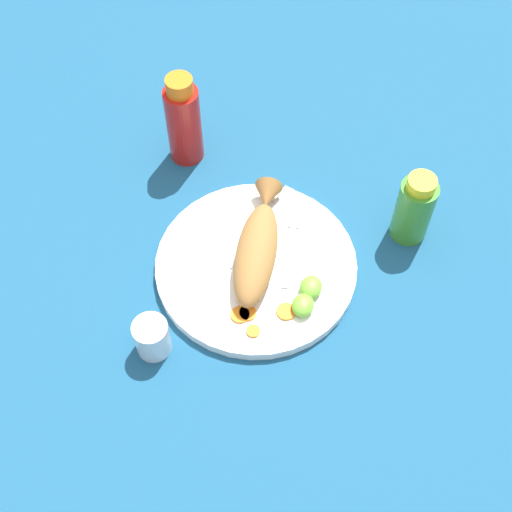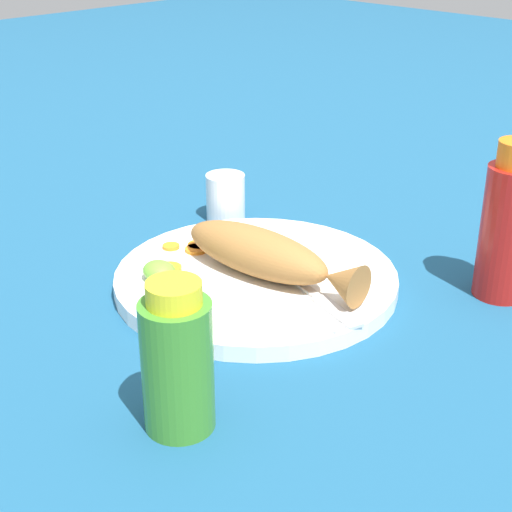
{
  "view_description": "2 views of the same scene",
  "coord_description": "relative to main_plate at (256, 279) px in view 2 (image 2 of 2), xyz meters",
  "views": [
    {
      "loc": [
        0.58,
        0.15,
        0.96
      ],
      "look_at": [
        0.0,
        0.0,
        0.04
      ],
      "focal_mm": 50.0,
      "sensor_mm": 36.0,
      "label": 1
    },
    {
      "loc": [
        -0.55,
        0.56,
        0.41
      ],
      "look_at": [
        0.0,
        0.0,
        0.04
      ],
      "focal_mm": 55.0,
      "sensor_mm": 36.0,
      "label": 2
    }
  ],
  "objects": [
    {
      "name": "ground_plane",
      "position": [
        0.0,
        0.0,
        -0.01
      ],
      "size": [
        4.0,
        4.0,
        0.0
      ],
      "primitive_type": "plane",
      "color": "navy"
    },
    {
      "name": "main_plate",
      "position": [
        0.0,
        0.0,
        0.0
      ],
      "size": [
        0.32,
        0.32,
        0.02
      ],
      "primitive_type": "cylinder",
      "color": "white",
      "rests_on": "ground_plane"
    },
    {
      "name": "fried_fish",
      "position": [
        -0.01,
        -0.0,
        0.03
      ],
      "size": [
        0.23,
        0.08,
        0.05
      ],
      "rotation": [
        0.0,
        0.0,
        0.09
      ],
      "color": "#996633",
      "rests_on": "main_plate"
    },
    {
      "name": "fork_near",
      "position": [
        -0.08,
        -0.0,
        0.01
      ],
      "size": [
        0.18,
        0.07,
        0.0
      ],
      "rotation": [
        0.0,
        0.0,
        9.14
      ],
      "color": "silver",
      "rests_on": "main_plate"
    },
    {
      "name": "fork_far",
      "position": [
        -0.07,
        0.04,
        0.01
      ],
      "size": [
        0.19,
        0.03,
        0.0
      ],
      "rotation": [
        0.0,
        0.0,
        9.53
      ],
      "color": "silver",
      "rests_on": "main_plate"
    },
    {
      "name": "carrot_slice_near",
      "position": [
        0.1,
        0.0,
        0.01
      ],
      "size": [
        0.03,
        0.03,
        0.0
      ],
      "primitive_type": "cylinder",
      "color": "orange",
      "rests_on": "main_plate"
    },
    {
      "name": "carrot_slice_mid",
      "position": [
        0.09,
        0.01,
        0.01
      ],
      "size": [
        0.03,
        0.03,
        0.0
      ],
      "primitive_type": "cylinder",
      "color": "orange",
      "rests_on": "main_plate"
    },
    {
      "name": "carrot_slice_far",
      "position": [
        0.12,
        0.03,
        0.01
      ],
      "size": [
        0.02,
        0.02,
        0.0
      ],
      "primitive_type": "cylinder",
      "color": "orange",
      "rests_on": "main_plate"
    },
    {
      "name": "carrot_slice_extra",
      "position": [
        0.07,
        0.07,
        0.01
      ],
      "size": [
        0.03,
        0.03,
        0.0
      ],
      "primitive_type": "cylinder",
      "color": "orange",
      "rests_on": "main_plate"
    },
    {
      "name": "lime_wedge_main",
      "position": [
        0.06,
        0.09,
        0.02
      ],
      "size": [
        0.04,
        0.03,
        0.02
      ],
      "primitive_type": "ellipsoid",
      "color": "#6BB233",
      "rests_on": "main_plate"
    },
    {
      "name": "lime_wedge_side",
      "position": [
        0.03,
        0.09,
        0.02
      ],
      "size": [
        0.04,
        0.03,
        0.02
      ],
      "primitive_type": "ellipsoid",
      "color": "#6BB233",
      "rests_on": "main_plate"
    },
    {
      "name": "hot_sauce_bottle_red",
      "position": [
        -0.2,
        -0.18,
        0.07
      ],
      "size": [
        0.06,
        0.06,
        0.18
      ],
      "color": "#B21914",
      "rests_on": "ground_plane"
    },
    {
      "name": "hot_sauce_bottle_green",
      "position": [
        -0.13,
        0.22,
        0.05
      ],
      "size": [
        0.06,
        0.06,
        0.13
      ],
      "color": "#3D8428",
      "rests_on": "ground_plane"
    },
    {
      "name": "salt_cup",
      "position": [
        0.17,
        -0.11,
        0.02
      ],
      "size": [
        0.05,
        0.05,
        0.06
      ],
      "color": "silver",
      "rests_on": "ground_plane"
    }
  ]
}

